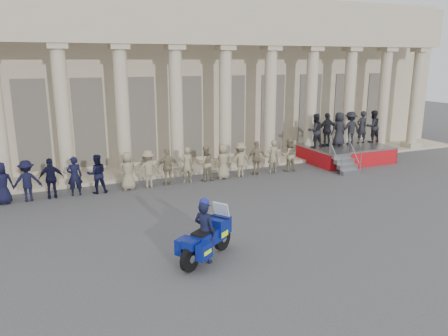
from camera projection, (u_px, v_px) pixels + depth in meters
The scene contains 6 objects.
ground at pixel (214, 235), 14.37m from camera, with size 90.00×90.00×0.00m, color #3E3E40.
building at pixel (122, 78), 26.38m from camera, with size 40.00×12.50×9.00m.
officer_rank at pixel (92, 174), 18.59m from camera, with size 20.33×0.64×1.70m.
reviewing_stand at pixel (345, 134), 24.40m from camera, with size 4.90×4.26×2.77m.
motorcycle at pixel (207, 238), 12.46m from camera, with size 2.04×1.65×1.52m.
rider at pixel (205, 230), 12.28m from camera, with size 0.73×0.79×1.90m.
Camera 1 is at (-5.06, -12.42, 5.63)m, focal length 35.00 mm.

